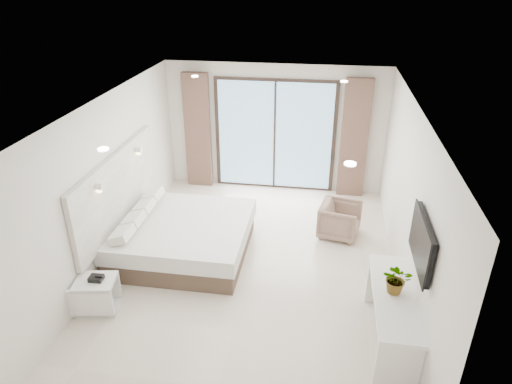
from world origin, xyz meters
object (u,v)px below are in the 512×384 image
nightstand (97,295)px  armchair (340,218)px  bed (183,237)px  console_desk (393,307)px

nightstand → armchair: 4.27m
bed → armchair: bed is taller
bed → nightstand: 1.75m
console_desk → armchair: console_desk is taller
bed → nightstand: bed is taller
armchair → console_desk: bearing=-154.5°
bed → console_desk: (3.26, -1.57, 0.25)m
bed → nightstand: size_ratio=3.51×
console_desk → bed: bearing=154.3°
bed → console_desk: bearing=-25.7°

